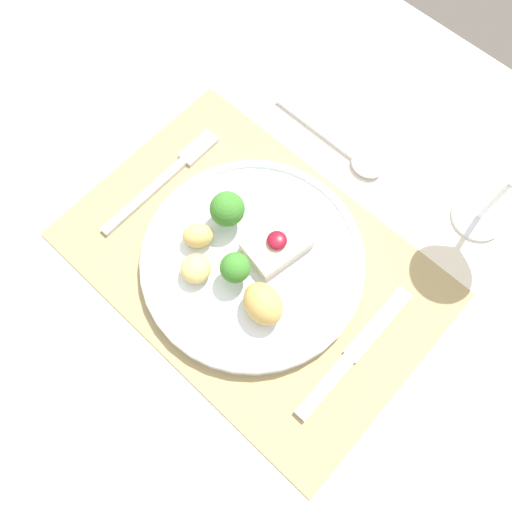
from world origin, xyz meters
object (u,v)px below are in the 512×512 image
(dinner_plate, at_px, (254,258))
(knife, at_px, (347,360))
(fork, at_px, (169,174))
(spoon, at_px, (352,154))

(dinner_plate, distance_m, knife, 0.17)
(fork, distance_m, spoon, 0.26)
(fork, height_order, knife, knife)
(dinner_plate, relative_size, spoon, 1.52)
(knife, bearing_deg, dinner_plate, 173.71)
(knife, xyz_separation_m, spoon, (-0.18, 0.23, -0.00))
(spoon, bearing_deg, dinner_plate, -90.62)
(knife, height_order, spoon, spoon)
(fork, bearing_deg, dinner_plate, -6.12)
(spoon, bearing_deg, fork, -132.70)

